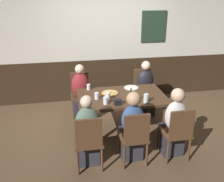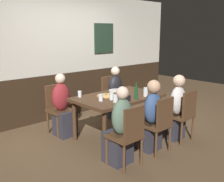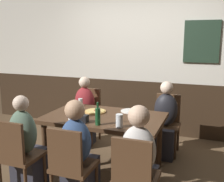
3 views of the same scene
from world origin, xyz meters
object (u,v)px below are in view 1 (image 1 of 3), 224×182
chair_left_far (81,92)px  chair_left_near (89,140)px  person_right_near (173,127)px  pint_glass_pale (108,97)px  pizza (110,93)px  person_left_near (88,136)px  chair_right_far (143,88)px  beer_bottle_green (131,98)px  plate_white_large (131,88)px  condiment_caddy (118,102)px  person_left_far (81,97)px  chair_mid_near (135,135)px  person_right_far (145,92)px  dining_table (122,100)px  tumbler_short (97,96)px  highball_clear (89,87)px  beer_glass_tall (146,99)px  beer_glass_half (106,101)px  person_mid_near (132,131)px  chair_right_near (178,131)px

chair_left_far → chair_left_near: (0.00, -1.77, 0.00)m
person_right_near → pint_glass_pale: 1.14m
pizza → person_left_near: bearing=-119.5°
chair_right_far → beer_bottle_green: beer_bottle_green is taller
plate_white_large → condiment_caddy: 0.76m
person_left_far → chair_left_near: bearing=-90.0°
chair_mid_near → person_left_near: size_ratio=0.79×
chair_right_far → person_right_far: person_right_far is taller
chair_left_near → person_right_near: 1.33m
dining_table → chair_left_far: (-0.66, 0.88, -0.16)m
tumbler_short → highball_clear: (-0.09, 0.44, -0.00)m
person_left_near → chair_right_far: bearing=50.5°
pizza → tumbler_short: bearing=-144.2°
chair_right_far → person_left_far: 1.33m
person_right_far → plate_white_large: (-0.41, -0.40, 0.28)m
beer_glass_tall → chair_left_near: bearing=-151.2°
plate_white_large → condiment_caddy: size_ratio=2.39×
chair_left_far → person_right_near: bearing=-50.5°
chair_right_far → beer_glass_half: (-0.98, -1.16, 0.30)m
person_mid_near → beer_glass_tall: person_mid_near is taller
person_right_near → pizza: bearing=134.9°
chair_left_far → chair_right_near: size_ratio=1.00×
beer_glass_half → beer_bottle_green: beer_bottle_green is taller
pizza → beer_glass_half: size_ratio=2.46×
chair_right_far → tumbler_short: bearing=-139.3°
person_right_near → beer_glass_tall: 0.60m
tumbler_short → person_left_near: bearing=-108.6°
person_left_near → chair_left_near: bearing=-90.0°
person_left_near → person_right_near: (1.32, -0.00, 0.01)m
chair_mid_near → condiment_caddy: bearing=103.6°
pizza → plate_white_large: size_ratio=1.10×
chair_right_near → beer_glass_half: bearing=148.3°
person_left_far → tumbler_short: person_left_far is taller
dining_table → person_right_far: (0.66, 0.72, -0.19)m
chair_right_near → condiment_caddy: chair_right_near is taller
person_left_far → beer_bottle_green: (0.73, -1.07, 0.38)m
chair_left_near → chair_left_far: bearing=90.0°
dining_table → person_mid_near: size_ratio=1.34×
chair_left_near → beer_glass_half: (0.34, 0.60, 0.30)m
person_right_near → beer_glass_tall: bearing=131.6°
person_right_far → person_right_near: size_ratio=0.99×
chair_right_far → pint_glass_pale: bearing=-132.5°
pizza → beer_glass_half: (-0.14, -0.40, 0.04)m
person_left_near → tumbler_short: size_ratio=9.88×
chair_right_far → beer_bottle_green: 1.41m
highball_clear → chair_right_near: bearing=-46.6°
person_left_far → plate_white_large: person_left_far is taller
pint_glass_pale → person_mid_near: bearing=-66.8°
chair_right_far → condiment_caddy: size_ratio=8.00×
person_right_far → person_right_near: 1.44m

